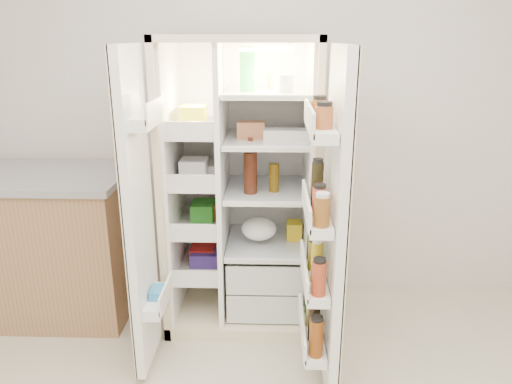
{
  "coord_description": "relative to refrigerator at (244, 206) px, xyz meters",
  "views": [
    {
      "loc": [
        0.03,
        -1.28,
        1.8
      ],
      "look_at": [
        -0.05,
        1.25,
        0.97
      ],
      "focal_mm": 34.0,
      "sensor_mm": 36.0,
      "label": 1
    }
  ],
  "objects": [
    {
      "name": "kitchen_counter",
      "position": [
        -1.41,
        -0.05,
        -0.26
      ],
      "size": [
        1.33,
        0.71,
        0.97
      ],
      "color": "#9C764E",
      "rests_on": "floor"
    },
    {
      "name": "refrigerator",
      "position": [
        0.0,
        0.0,
        0.0
      ],
      "size": [
        0.92,
        0.7,
        1.8
      ],
      "color": "beige",
      "rests_on": "floor"
    },
    {
      "name": "freezer_door",
      "position": [
        -0.51,
        -0.6,
        0.15
      ],
      "size": [
        0.15,
        0.4,
        1.72
      ],
      "color": "white",
      "rests_on": "floor"
    },
    {
      "name": "wall_back",
      "position": [
        0.14,
        0.35,
        0.61
      ],
      "size": [
        4.0,
        0.02,
        2.7
      ],
      "primitive_type": "cube",
      "color": "silver",
      "rests_on": "floor"
    },
    {
      "name": "fridge_door",
      "position": [
        0.47,
        -0.69,
        0.13
      ],
      "size": [
        0.17,
        0.58,
        1.72
      ],
      "color": "white",
      "rests_on": "floor"
    }
  ]
}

